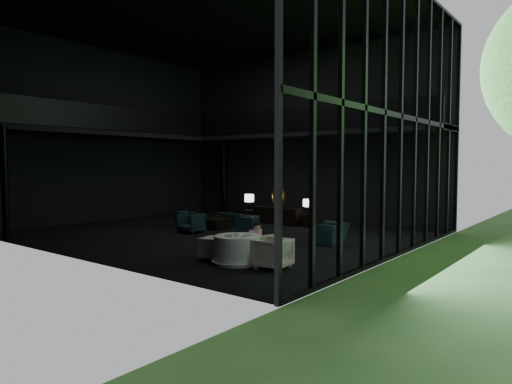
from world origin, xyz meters
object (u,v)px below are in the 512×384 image
Objects in this scene: dining_chair_east at (272,250)px; lounge_armchair_east at (247,224)px; bronze_urn at (279,195)px; table_lamp_left at (249,199)px; sofa at (234,218)px; lounge_armchair_west at (187,219)px; dining_chair_west at (215,248)px; side_table_left at (249,215)px; side_table_right at (309,221)px; window_armchair at (330,230)px; table_lamp_right at (308,204)px; coffee_table at (215,224)px; dining_table at (237,251)px; dining_chair_north at (258,244)px; child at (257,232)px; console at (277,216)px; lounge_armchair_south at (191,221)px.

lounge_armchair_east is at bearing -141.32° from dining_chair_east.
bronze_urn reaches higher than lounge_armchair_east.
sofa is at bearing -76.30° from table_lamp_left.
dining_chair_west is at bearing -127.35° from lounge_armchair_west.
bronze_urn is 8.87m from dining_chair_east.
side_table_left is 0.78m from table_lamp_left.
bronze_urn is 1.89m from side_table_left.
bronze_urn is 0.72× the size of sofa.
window_armchair is (2.76, -3.17, 0.21)m from side_table_right.
bronze_urn is at bearing -121.08° from sofa.
table_lamp_right is 0.67× the size of coffee_table.
window_armchair is (3.71, -0.19, 0.12)m from lounge_armchair_east.
table_lamp_right is 1.04× the size of dining_chair_west.
lounge_armchair_west is 0.47× the size of dining_table.
dining_chair_north is 1.40× the size of dining_chair_west.
dining_table is (6.52, -4.30, 0.00)m from lounge_armchair_west.
dining_chair_east is at bearing -98.58° from dining_chair_west.
table_lamp_right is at bearing -138.39° from window_armchair.
console is at bearing -58.88° from child.
dining_table is at bearing -62.33° from bronze_urn.
bronze_urn is 8.43m from dining_table.
dining_chair_north is at bearing -59.18° from bronze_urn.
dining_chair_north is at bearing -60.64° from dining_chair_west.
side_table_right is 7.43m from dining_chair_west.
table_lamp_left is at bearing 99.97° from coffee_table.
window_armchair is at bearing -49.00° from side_table_right.
window_armchair reaches higher than side_table_left.
window_armchair is at bearing -28.54° from dining_chair_west.
window_armchair is (5.46, 1.06, 0.03)m from lounge_armchair_south.
dining_chair_north is at bearing -118.34° from lounge_armchair_west.
dining_chair_north is (6.57, -3.49, 0.10)m from lounge_armchair_west.
dining_chair_east is (0.60, -4.05, -0.01)m from window_armchair.
coffee_table is at bearing 32.58° from dining_chair_west.
console is at bearing -177.93° from side_table_right.
dining_table is (2.29, -7.24, -0.67)m from table_lamp_right.
dining_chair_north is (5.04, -3.63, 0.22)m from coffee_table.
console is 3.54× the size of lounge_armchair_west.
dining_chair_north is (5.54, -6.49, 0.16)m from side_table_left.
side_table_left is 0.58× the size of dining_chair_east.
lounge_armchair_east is at bearing 33.83° from lounge_armchair_south.
lounge_armchair_west is at bearing 42.42° from dining_chair_west.
dining_table reaches higher than dining_chair_west.
lounge_armchair_south reaches higher than lounge_armchair_east.
sofa reaches higher than side_table_right.
console reaches higher than side_table_right.
table_lamp_left is (-1.60, 0.01, 0.68)m from console.
side_table_left is 3.17m from lounge_armchair_west.
table_lamp_right is (3.20, -0.06, 0.73)m from side_table_left.
side_table_left is at bearing -49.54° from child.
dining_chair_east is at bearing 143.86° from sofa.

